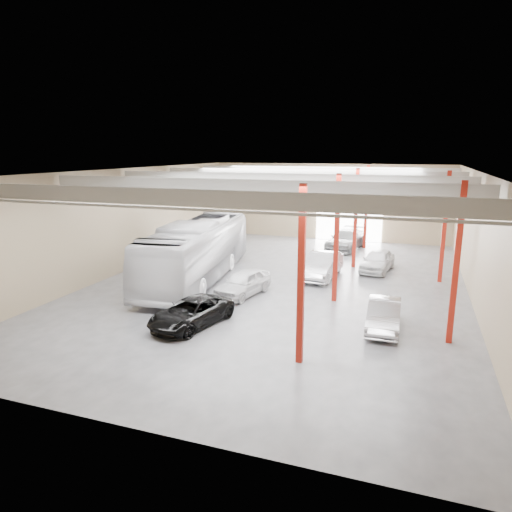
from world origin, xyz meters
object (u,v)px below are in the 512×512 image
Objects in this scene: car_row_a at (243,283)px; car_row_c at (346,239)px; car_right_near at (384,315)px; black_sedan at (191,312)px; coach_bus at (197,251)px; car_right_far at (377,260)px; car_row_b at (322,265)px.

car_row_a is 15.19m from car_row_c.
car_row_c reaches higher than car_right_near.
black_sedan is 1.11× the size of car_right_near.
coach_bus reaches higher than car_right_far.
car_row_a is at bearing 160.53° from car_right_near.
coach_bus is 2.74× the size of car_row_b.
car_right_near is (8.68, 2.59, 0.04)m from black_sedan.
car_right_far is at bearing 22.08° from coach_bus.
car_row_b is 9.00m from car_right_near.
coach_bus is at bearing 127.60° from black_sedan.
black_sedan is 1.06× the size of car_right_far.
coach_bus is 2.43× the size of car_row_c.
coach_bus is 3.29× the size of car_right_near.
car_row_b is 4.42m from car_right_far.
coach_bus is 8.12m from black_sedan.
black_sedan is at bearing -108.37° from car_row_b.
car_row_a is at bearing 96.37° from black_sedan.
coach_bus is 3.13× the size of car_right_far.
car_right_near is at bearing -28.73° from coach_bus.
car_row_a is at bearing -94.93° from car_row_c.
coach_bus is 12.42m from car_right_far.
car_right_far is (10.78, 6.04, -1.17)m from coach_bus.
car_row_a is 1.03× the size of car_right_near.
car_right_near is 10.83m from car_right_far.
car_right_near is at bearing -66.80° from car_row_c.
coach_bus reaches higher than car_row_a.
car_row_a is 0.76× the size of car_row_c.
car_row_b is 0.89× the size of car_row_c.
car_row_b reaches higher than car_row_c.
car_row_b is at bearing 15.20° from coach_bus.
car_row_a is 8.45m from car_right_near.
coach_bus is at bearing -142.17° from car_right_far.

